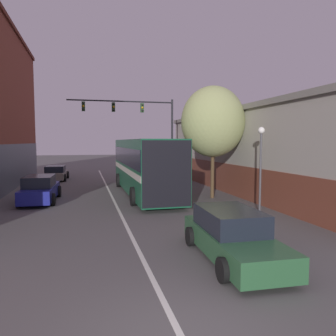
{
  "coord_description": "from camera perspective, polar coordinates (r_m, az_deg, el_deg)",
  "views": [
    {
      "loc": [
        -1.56,
        -5.07,
        3.38
      ],
      "look_at": [
        3.23,
        13.75,
        1.8
      ],
      "focal_mm": 35.0,
      "sensor_mm": 36.0,
      "label": 1
    }
  ],
  "objects": [
    {
      "name": "street_lamp",
      "position": [
        15.93,
        15.83,
        0.76
      ],
      "size": [
        0.31,
        0.31,
        4.05
      ],
      "color": "#47474C",
      "rests_on": "ground_plane"
    },
    {
      "name": "building_right_storefront",
      "position": [
        24.45,
        19.34,
        3.21
      ],
      "size": [
        9.37,
        24.35,
        5.52
      ],
      "color": "#9E998E",
      "rests_on": "ground_plane"
    },
    {
      "name": "street_tree_near",
      "position": [
        19.66,
        7.85,
        7.98
      ],
      "size": [
        3.79,
        3.41,
        6.64
      ],
      "color": "#4C3823",
      "rests_on": "ground_plane"
    },
    {
      "name": "hatchback_foreground",
      "position": [
        9.83,
        11.09,
        -11.49
      ],
      "size": [
        2.06,
        4.67,
        1.41
      ],
      "rotation": [
        0.0,
        0.0,
        1.53
      ],
      "color": "#285633",
      "rests_on": "ground_plane"
    },
    {
      "name": "bus",
      "position": [
        21.08,
        -4.21,
        0.78
      ],
      "size": [
        2.83,
        12.04,
        3.51
      ],
      "rotation": [
        0.0,
        0.0,
        1.58
      ],
      "color": "#145133",
      "rests_on": "ground_plane"
    },
    {
      "name": "lane_center_line",
      "position": [
        19.36,
        -9.48,
        -5.47
      ],
      "size": [
        0.14,
        39.86,
        0.01
      ],
      "color": "silver",
      "rests_on": "ground_plane"
    },
    {
      "name": "parked_car_left_near",
      "position": [
        19.76,
        -21.37,
        -3.47
      ],
      "size": [
        2.02,
        4.72,
        1.49
      ],
      "rotation": [
        0.0,
        0.0,
        1.54
      ],
      "color": "navy",
      "rests_on": "ground_plane"
    },
    {
      "name": "parked_car_left_mid",
      "position": [
        30.29,
        -18.96,
        -0.86
      ],
      "size": [
        2.09,
        4.22,
        1.27
      ],
      "rotation": [
        0.0,
        0.0,
        1.53
      ],
      "color": "slate",
      "rests_on": "ground_plane"
    },
    {
      "name": "traffic_signal_gantry",
      "position": [
        29.38,
        -4.99,
        8.48
      ],
      "size": [
        9.25,
        0.36,
        7.17
      ],
      "color": "black",
      "rests_on": "ground_plane"
    }
  ]
}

